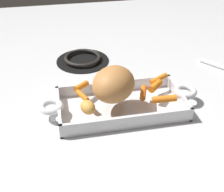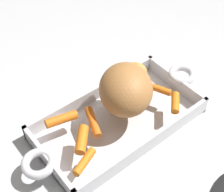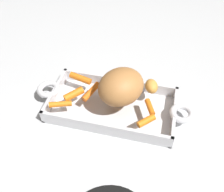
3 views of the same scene
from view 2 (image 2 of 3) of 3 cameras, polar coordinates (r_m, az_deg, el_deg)
name	(u,v)px [view 2 (image 2 of 3)]	position (r m, az deg, el deg)	size (l,w,h in m)	color
ground_plane	(118,124)	(0.75, 1.11, -4.89)	(2.10, 2.10, 0.00)	silver
roasting_dish	(119,120)	(0.74, 1.13, -4.19)	(0.47, 0.19, 0.05)	silver
pork_roast	(126,89)	(0.69, 2.38, 1.17)	(0.13, 0.11, 0.10)	#B5763E
baby_carrot_southeast	(160,89)	(0.76, 8.19, 1.13)	(0.02, 0.02, 0.05)	orange
baby_carrot_center_right	(82,140)	(0.66, -5.19, -7.45)	(0.02, 0.02, 0.06)	orange
baby_carrot_long	(175,103)	(0.73, 10.79, -1.13)	(0.02, 0.02, 0.05)	orange
baby_carrot_southwest	(61,119)	(0.70, -8.65, -3.94)	(0.02, 0.02, 0.07)	orange
baby_carrot_northwest	(93,122)	(0.69, -3.28, -4.44)	(0.02, 0.02, 0.07)	orange
baby_carrot_northeast	(84,162)	(0.64, -4.75, -11.14)	(0.02, 0.02, 0.06)	orange
potato_corner	(137,70)	(0.78, 4.31, 4.41)	(0.05, 0.04, 0.04)	gold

